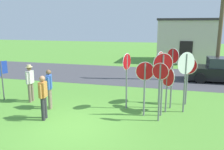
{
  "coord_description": "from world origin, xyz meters",
  "views": [
    {
      "loc": [
        3.21,
        -6.99,
        3.53
      ],
      "look_at": [
        0.66,
        2.91,
        1.3
      ],
      "focal_mm": 37.29,
      "sensor_mm": 36.0,
      "label": 1
    }
  ],
  "objects_px": {
    "stop_sign_leaning_right": "(172,69)",
    "person_holding_notes": "(30,81)",
    "stop_sign_nearest": "(188,72)",
    "stop_sign_rear_left": "(163,73)",
    "stop_sign_tallest": "(145,80)",
    "stop_sign_leaning_left": "(167,81)",
    "stop_sign_rear_right": "(186,71)",
    "stop_sign_far_back": "(160,83)",
    "stop_sign_low_front": "(127,72)",
    "info_panel_leftmost": "(2,73)",
    "stop_sign_center_cluster": "(160,68)",
    "utility_pole": "(223,5)",
    "person_on_left": "(43,95)",
    "person_in_blue": "(49,87)",
    "parked_car_on_street": "(223,71)"
  },
  "relations": [
    {
      "from": "stop_sign_leaning_right",
      "to": "person_holding_notes",
      "type": "bearing_deg",
      "value": -173.52
    },
    {
      "from": "stop_sign_nearest",
      "to": "stop_sign_rear_left",
      "type": "bearing_deg",
      "value": -121.54
    },
    {
      "from": "stop_sign_leaning_right",
      "to": "stop_sign_nearest",
      "type": "bearing_deg",
      "value": 46.04
    },
    {
      "from": "stop_sign_tallest",
      "to": "stop_sign_leaning_left",
      "type": "xyz_separation_m",
      "value": [
        0.83,
        0.61,
        -0.16
      ]
    },
    {
      "from": "stop_sign_rear_right",
      "to": "stop_sign_nearest",
      "type": "relative_size",
      "value": 1.14
    },
    {
      "from": "stop_sign_leaning_right",
      "to": "stop_sign_far_back",
      "type": "xyz_separation_m",
      "value": [
        -0.41,
        -1.52,
        -0.26
      ]
    },
    {
      "from": "stop_sign_low_front",
      "to": "stop_sign_rear_right",
      "type": "relative_size",
      "value": 0.96
    },
    {
      "from": "stop_sign_far_back",
      "to": "info_panel_leftmost",
      "type": "height_order",
      "value": "stop_sign_far_back"
    },
    {
      "from": "stop_sign_leaning_left",
      "to": "stop_sign_center_cluster",
      "type": "xyz_separation_m",
      "value": [
        -0.35,
        1.13,
        0.33
      ]
    },
    {
      "from": "stop_sign_low_front",
      "to": "stop_sign_far_back",
      "type": "distance_m",
      "value": 1.75
    },
    {
      "from": "utility_pole",
      "to": "stop_sign_low_front",
      "type": "relative_size",
      "value": 3.76
    },
    {
      "from": "info_panel_leftmost",
      "to": "stop_sign_low_front",
      "type": "bearing_deg",
      "value": 2.95
    },
    {
      "from": "stop_sign_nearest",
      "to": "stop_sign_far_back",
      "type": "xyz_separation_m",
      "value": [
        -1.08,
        -2.21,
        -0.03
      ]
    },
    {
      "from": "stop_sign_low_front",
      "to": "stop_sign_leaning_left",
      "type": "distance_m",
      "value": 1.68
    },
    {
      "from": "stop_sign_leaning_left",
      "to": "person_on_left",
      "type": "height_order",
      "value": "stop_sign_leaning_left"
    },
    {
      "from": "info_panel_leftmost",
      "to": "utility_pole",
      "type": "bearing_deg",
      "value": 32.9
    },
    {
      "from": "stop_sign_leaning_left",
      "to": "stop_sign_leaning_right",
      "type": "xyz_separation_m",
      "value": [
        0.18,
        0.53,
        0.41
      ]
    },
    {
      "from": "utility_pole",
      "to": "stop_sign_center_cluster",
      "type": "distance_m",
      "value": 7.0
    },
    {
      "from": "stop_sign_center_cluster",
      "to": "person_in_blue",
      "type": "xyz_separation_m",
      "value": [
        -4.47,
        -1.91,
        -0.69
      ]
    },
    {
      "from": "stop_sign_far_back",
      "to": "person_on_left",
      "type": "distance_m",
      "value": 4.33
    },
    {
      "from": "stop_sign_rear_right",
      "to": "stop_sign_low_front",
      "type": "bearing_deg",
      "value": -176.1
    },
    {
      "from": "info_panel_leftmost",
      "to": "person_on_left",
      "type": "bearing_deg",
      "value": -27.55
    },
    {
      "from": "stop_sign_tallest",
      "to": "stop_sign_low_front",
      "type": "height_order",
      "value": "stop_sign_low_front"
    },
    {
      "from": "stop_sign_leaning_right",
      "to": "person_on_left",
      "type": "bearing_deg",
      "value": -152.23
    },
    {
      "from": "utility_pole",
      "to": "person_in_blue",
      "type": "xyz_separation_m",
      "value": [
        -7.77,
        -7.29,
        -3.71
      ]
    },
    {
      "from": "utility_pole",
      "to": "stop_sign_low_front",
      "type": "bearing_deg",
      "value": -125.33
    },
    {
      "from": "stop_sign_tallest",
      "to": "stop_sign_far_back",
      "type": "xyz_separation_m",
      "value": [
        0.59,
        -0.38,
        -0.01
      ]
    },
    {
      "from": "stop_sign_tallest",
      "to": "stop_sign_rear_left",
      "type": "distance_m",
      "value": 0.72
    },
    {
      "from": "person_in_blue",
      "to": "stop_sign_leaning_right",
      "type": "bearing_deg",
      "value": 14.59
    },
    {
      "from": "stop_sign_rear_right",
      "to": "stop_sign_leaning_right",
      "type": "distance_m",
      "value": 0.62
    },
    {
      "from": "person_on_left",
      "to": "utility_pole",
      "type": "bearing_deg",
      "value": 48.73
    },
    {
      "from": "stop_sign_low_front",
      "to": "stop_sign_far_back",
      "type": "bearing_deg",
      "value": -35.69
    },
    {
      "from": "parked_car_on_street",
      "to": "stop_sign_center_cluster",
      "type": "distance_m",
      "value": 6.38
    },
    {
      "from": "stop_sign_center_cluster",
      "to": "stop_sign_nearest",
      "type": "xyz_separation_m",
      "value": [
        1.19,
        0.08,
        -0.15
      ]
    },
    {
      "from": "stop_sign_leaning_left",
      "to": "person_holding_notes",
      "type": "distance_m",
      "value": 6.14
    },
    {
      "from": "person_on_left",
      "to": "person_in_blue",
      "type": "relative_size",
      "value": 1.0
    },
    {
      "from": "stop_sign_leaning_right",
      "to": "stop_sign_far_back",
      "type": "relative_size",
      "value": 1.18
    },
    {
      "from": "stop_sign_far_back",
      "to": "parked_car_on_street",
      "type": "bearing_deg",
      "value": 64.15
    },
    {
      "from": "stop_sign_center_cluster",
      "to": "info_panel_leftmost",
      "type": "height_order",
      "value": "stop_sign_center_cluster"
    },
    {
      "from": "stop_sign_low_front",
      "to": "info_panel_leftmost",
      "type": "distance_m",
      "value": 5.92
    },
    {
      "from": "utility_pole",
      "to": "stop_sign_far_back",
      "type": "distance_m",
      "value": 8.76
    },
    {
      "from": "utility_pole",
      "to": "person_in_blue",
      "type": "bearing_deg",
      "value": -136.82
    },
    {
      "from": "stop_sign_far_back",
      "to": "person_in_blue",
      "type": "relative_size",
      "value": 1.3
    },
    {
      "from": "stop_sign_leaning_right",
      "to": "stop_sign_tallest",
      "type": "bearing_deg",
      "value": -131.49
    },
    {
      "from": "stop_sign_leaning_left",
      "to": "stop_sign_leaning_right",
      "type": "height_order",
      "value": "stop_sign_leaning_right"
    },
    {
      "from": "stop_sign_tallest",
      "to": "info_panel_leftmost",
      "type": "distance_m",
      "value": 6.74
    },
    {
      "from": "stop_sign_center_cluster",
      "to": "info_panel_leftmost",
      "type": "xyz_separation_m",
      "value": [
        -7.21,
        -1.41,
        -0.36
      ]
    },
    {
      "from": "utility_pole",
      "to": "stop_sign_tallest",
      "type": "distance_m",
      "value": 8.68
    },
    {
      "from": "stop_sign_leaning_left",
      "to": "stop_sign_nearest",
      "type": "distance_m",
      "value": 1.49
    },
    {
      "from": "stop_sign_leaning_right",
      "to": "stop_sign_nearest",
      "type": "distance_m",
      "value": 0.99
    }
  ]
}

